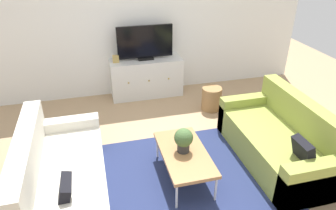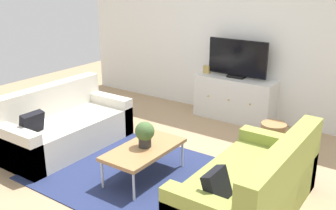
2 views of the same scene
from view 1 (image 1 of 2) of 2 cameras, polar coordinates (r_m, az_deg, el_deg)
ground_plane at (r=4.15m, az=1.54°, el=-11.92°), size 10.00×10.00×0.00m
wall_back at (r=5.80m, az=-5.48°, el=15.07°), size 6.40×0.12×2.70m
area_rug at (r=4.04m, az=2.14°, el=-13.19°), size 2.50×1.90×0.01m
couch_left_side at (r=3.82m, az=-19.67°, el=-12.56°), size 0.89×1.80×0.85m
couch_right_side at (r=4.45m, az=20.19°, el=-6.24°), size 0.89×1.80×0.85m
coffee_table at (r=3.83m, az=3.00°, el=-8.99°), size 0.54×1.03×0.39m
potted_plant at (r=3.73m, az=2.87°, el=-6.29°), size 0.23×0.23×0.31m
tv_console at (r=5.87m, az=-3.97°, el=5.03°), size 1.32×0.47×0.71m
flat_screen_tv at (r=5.65m, az=-4.24°, el=11.32°), size 1.00×0.16×0.62m
mantel_clock at (r=5.65m, az=-9.57°, el=8.34°), size 0.11×0.07×0.13m
wicker_basket at (r=5.47m, az=7.99°, el=1.17°), size 0.34×0.34×0.41m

